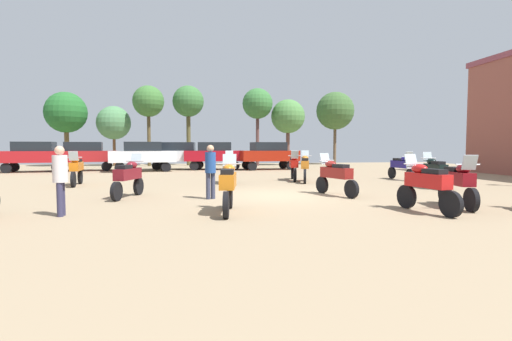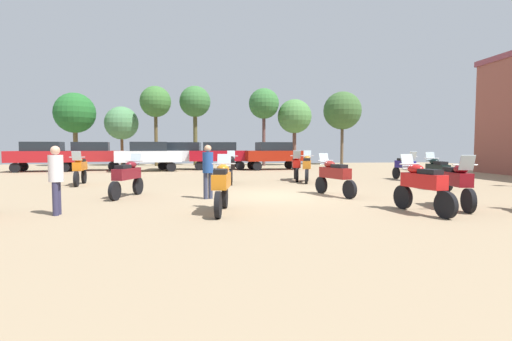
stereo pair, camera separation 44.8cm
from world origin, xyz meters
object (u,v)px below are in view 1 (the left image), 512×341
object	(u,v)px
motorcycle_12	(435,171)
car_6	(84,154)
person_2	(210,168)
car_2	(142,154)
person_1	(60,175)
motorcycle_2	(77,169)
motorcycle_1	(458,182)
tree_5	(335,111)
motorcycle_13	(294,166)
tree_6	(288,117)
motorcycle_11	(128,176)
motorcycle_4	(401,166)
tree_3	(66,113)
tree_1	(114,123)
motorcycle_10	(336,175)
motorcycle_6	(228,184)
tree_2	(258,104)
motorcycle_3	(305,167)
car_5	(214,154)
tree_4	(188,102)
car_3	(35,154)
motorcycle_5	(230,167)
motorcycle_9	(427,184)
tree_7	(148,102)
car_1	(268,154)
car_4	(178,154)

from	to	relation	value
motorcycle_12	car_6	distance (m)	22.15
person_2	car_2	bearing A→B (deg)	-99.35
person_1	motorcycle_2	bearing A→B (deg)	-167.64
motorcycle_1	car_2	distance (m)	20.23
tree_5	motorcycle_12	bearing A→B (deg)	-99.17
motorcycle_13	tree_6	world-z (taller)	tree_6
car_2	motorcycle_11	bearing A→B (deg)	175.05
motorcycle_4	motorcycle_12	distance (m)	3.95
tree_3	tree_5	world-z (taller)	tree_5
motorcycle_4	motorcycle_13	size ratio (longest dim) A/B	1.00
motorcycle_2	car_6	world-z (taller)	car_6
motorcycle_1	tree_1	distance (m)	29.61
motorcycle_10	motorcycle_6	bearing A→B (deg)	-160.80
motorcycle_1	motorcycle_6	size ratio (longest dim) A/B	0.96
car_6	tree_2	xyz separation A→B (m)	(13.01, 5.60, 4.24)
car_2	tree_6	xyz separation A→B (m)	(11.70, 7.32, 3.20)
motorcycle_12	motorcycle_3	bearing A→B (deg)	147.69
car_5	tree_4	bearing A→B (deg)	16.06
car_6	person_1	world-z (taller)	car_6
motorcycle_11	tree_3	world-z (taller)	tree_3
motorcycle_6	tree_3	distance (m)	28.15
motorcycle_1	tree_2	bearing A→B (deg)	-75.70
car_6	car_3	bearing A→B (deg)	97.37
motorcycle_4	tree_2	xyz separation A→B (m)	(-4.98, 15.59, 4.69)
tree_2	tree_4	distance (m)	6.27
person_1	tree_4	world-z (taller)	tree_4
person_2	tree_5	bearing A→B (deg)	-144.00
motorcycle_2	motorcycle_5	world-z (taller)	motorcycle_5
motorcycle_6	motorcycle_10	xyz separation A→B (m)	(3.89, 2.93, -0.02)
motorcycle_12	car_5	xyz separation A→B (m)	(-8.28, 14.01, 0.46)
motorcycle_9	car_5	world-z (taller)	car_5
motorcycle_3	motorcycle_12	size ratio (longest dim) A/B	0.96
tree_5	motorcycle_1	bearing A→B (deg)	-102.64
motorcycle_5	tree_3	distance (m)	21.88
motorcycle_11	motorcycle_1	bearing A→B (deg)	-4.66
motorcycle_9	person_1	xyz separation A→B (m)	(-8.98, 0.78, 0.26)
motorcycle_1	tree_3	distance (m)	31.40
tree_2	tree_3	size ratio (longest dim) A/B	1.08
motorcycle_5	tree_7	world-z (taller)	tree_7
motorcycle_10	tree_1	distance (m)	25.84
motorcycle_2	tree_2	size ratio (longest dim) A/B	0.33
motorcycle_2	motorcycle_3	distance (m)	10.13
motorcycle_4	motorcycle_11	distance (m)	13.37
person_1	tree_6	size ratio (longest dim) A/B	0.28
motorcycle_5	car_2	world-z (taller)	car_2
motorcycle_11	person_1	distance (m)	3.38
car_6	person_1	size ratio (longest dim) A/B	2.70
motorcycle_1	car_1	world-z (taller)	car_1
car_1	car_4	distance (m)	6.61
car_1	tree_2	size ratio (longest dim) A/B	0.67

